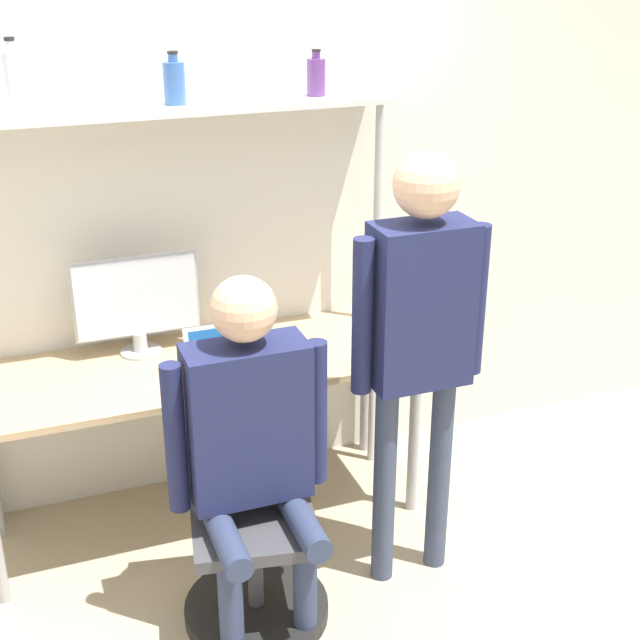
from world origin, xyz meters
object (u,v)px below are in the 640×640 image
monitor (136,301)px  person_standing (420,319)px  laptop (227,362)px  cell_phone (285,372)px  office_chair (254,551)px  person_seated (250,432)px  bottle_purple (316,76)px  bottle_blue (174,82)px  bottle_clear (15,82)px

monitor → person_standing: bearing=-42.9°
laptop → cell_phone: (0.23, -0.08, -0.05)m
office_chair → person_seated: bearing=-99.7°
office_chair → bottle_purple: size_ratio=4.84×
bottle_blue → bottle_purple: 0.59m
person_seated → office_chair: bearing=80.3°
person_seated → monitor: bearing=104.6°
monitor → person_standing: size_ratio=0.30×
cell_phone → bottle_blue: (-0.31, 0.40, 1.14)m
office_chair → bottle_blue: 1.84m
bottle_blue → bottle_clear: 0.59m
bottle_blue → monitor: bearing=176.1°
cell_phone → bottle_clear: 1.53m
bottle_purple → bottle_clear: bearing=180.0°
laptop → bottle_purple: 1.24m
person_seated → bottle_blue: bearing=91.0°
person_seated → bottle_clear: size_ratio=5.05×
person_standing → cell_phone: bearing=131.6°
cell_phone → office_chair: 0.73m
office_chair → bottle_clear: bearing=126.2°
person_seated → bottle_blue: bottle_blue is taller
monitor → laptop: 0.48m
monitor → person_seated: person_seated is taller
cell_phone → bottle_purple: 1.23m
person_standing → laptop: bearing=140.1°
office_chair → bottle_clear: size_ratio=3.27×
laptop → bottle_clear: bottle_clear is taller
person_standing → office_chair: bearing=-179.3°
person_standing → bottle_clear: size_ratio=6.36×
cell_phone → bottle_purple: (0.28, 0.40, 1.13)m
laptop → monitor: bearing=131.7°
monitor → office_chair: 1.16m
person_standing → monitor: bearing=137.1°
monitor → laptop: (0.30, -0.33, -0.18)m
laptop → person_seated: person_seated is taller
office_chair → person_standing: size_ratio=0.51×
office_chair → bottle_clear: 1.97m
cell_phone → bottle_purple: size_ratio=0.80×
office_chair → bottle_blue: bottle_blue is taller
monitor → person_seated: bearing=-75.4°
person_seated → person_standing: (0.68, 0.05, 0.31)m
person_standing → person_seated: bearing=-175.7°
bottle_blue → bottle_clear: size_ratio=0.74×
bottle_blue → bottle_purple: bearing=0.0°
bottle_blue → bottle_clear: bearing=180.0°
office_chair → bottle_blue: size_ratio=4.44×
office_chair → person_standing: bearing=0.7°
person_standing → bottle_clear: bearing=147.1°
bottle_blue → office_chair: bearing=-88.5°
laptop → person_standing: bearing=-39.9°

